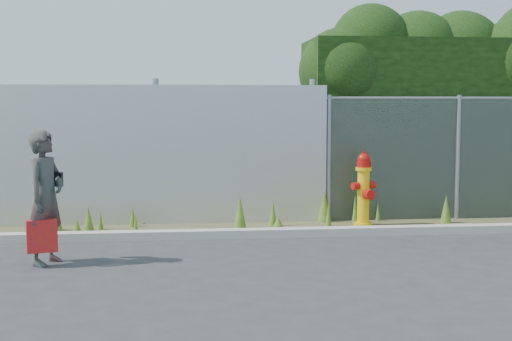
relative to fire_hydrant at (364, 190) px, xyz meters
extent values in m
plane|color=#313133|center=(-1.50, -2.50, -0.57)|extent=(80.00, 80.00, 0.00)
cube|color=#AEA99D|center=(-1.50, -0.70, -0.51)|extent=(16.00, 0.22, 0.12)
cube|color=brown|center=(-1.50, -0.10, -0.57)|extent=(16.00, 1.20, 0.01)
cone|color=#44671F|center=(-3.56, 0.29, -0.41)|extent=(0.12, 0.12, 0.33)
cone|color=#44671F|center=(-0.55, -0.01, -0.37)|extent=(0.10, 0.10, 0.39)
cone|color=#44671F|center=(-0.53, 0.43, -0.32)|extent=(0.22, 0.22, 0.51)
cone|color=#44671F|center=(-4.61, -0.30, -0.43)|extent=(0.17, 0.17, 0.28)
cone|color=#44671F|center=(-4.03, 0.08, -0.43)|extent=(0.09, 0.09, 0.29)
cone|color=#44671F|center=(-1.95, -0.29, -0.30)|extent=(0.21, 0.21, 0.53)
cone|color=#44671F|center=(-4.17, -0.16, -0.37)|extent=(0.18, 0.18, 0.40)
cone|color=#44671F|center=(-4.36, -0.03, -0.48)|extent=(0.12, 0.12, 0.19)
cone|color=#44671F|center=(-0.09, 0.16, -0.33)|extent=(0.10, 0.10, 0.47)
cone|color=#44671F|center=(0.35, 0.41, -0.42)|extent=(0.09, 0.09, 0.30)
cone|color=#44671F|center=(-3.40, 0.52, -0.40)|extent=(0.13, 0.13, 0.34)
cone|color=#44671F|center=(-3.47, -0.43, -0.41)|extent=(0.08, 0.08, 0.33)
cone|color=#44671F|center=(-4.67, 0.07, -0.39)|extent=(0.18, 0.18, 0.37)
cone|color=#44671F|center=(-1.40, -0.44, -0.45)|extent=(0.23, 0.23, 0.25)
cone|color=#44671F|center=(-1.40, 0.12, -0.37)|extent=(0.13, 0.13, 0.40)
cone|color=#44671F|center=(1.38, 0.11, -0.35)|extent=(0.18, 0.18, 0.45)
cube|color=#B9BCC1|center=(-4.75, 0.50, 0.53)|extent=(8.50, 0.08, 2.20)
cylinder|color=gray|center=(-3.20, 0.62, 0.58)|extent=(0.10, 0.10, 2.30)
cylinder|color=gray|center=(-0.70, 0.62, 0.58)|extent=(0.10, 0.10, 2.30)
cylinder|color=gray|center=(-0.45, 0.50, 0.45)|extent=(0.07, 0.07, 2.05)
cylinder|color=gray|center=(1.70, 0.50, 0.45)|extent=(0.07, 0.07, 2.05)
cube|color=black|center=(3.05, 1.50, 0.93)|extent=(7.30, 1.60, 3.00)
sphere|color=black|center=(-0.05, 1.30, 1.88)|extent=(1.50, 1.50, 1.50)
sphere|color=black|center=(0.51, 1.59, 2.37)|extent=(1.40, 1.40, 1.40)
sphere|color=black|center=(1.38, 1.66, 2.21)|extent=(1.53, 1.53, 1.53)
sphere|color=black|center=(2.18, 1.70, 2.23)|extent=(1.51, 1.51, 1.51)
cylinder|color=yellow|center=(0.00, 0.01, -0.54)|extent=(0.29, 0.29, 0.06)
cylinder|color=yellow|center=(0.00, 0.01, -0.13)|extent=(0.19, 0.19, 0.88)
cylinder|color=yellow|center=(0.00, 0.01, 0.33)|extent=(0.25, 0.25, 0.05)
cylinder|color=#B20F0A|center=(0.00, 0.01, 0.40)|extent=(0.22, 0.22, 0.10)
sphere|color=#B20F0A|center=(0.00, 0.01, 0.48)|extent=(0.20, 0.20, 0.20)
cylinder|color=#B20F0A|center=(0.00, 0.01, 0.58)|extent=(0.05, 0.05, 0.05)
cylinder|color=#B20F0A|center=(-0.15, 0.01, 0.07)|extent=(0.10, 0.11, 0.11)
cylinder|color=#B20F0A|center=(0.15, 0.01, 0.07)|extent=(0.10, 0.11, 0.11)
cylinder|color=#B20F0A|center=(0.00, -0.14, -0.05)|extent=(0.16, 0.12, 0.16)
imported|color=#0E5D52|center=(-4.42, -2.10, 0.23)|extent=(0.59, 0.69, 1.60)
cube|color=#A82D09|center=(-4.45, -2.27, -0.20)|extent=(0.35, 0.13, 0.38)
cylinder|color=#A82D09|center=(-4.45, -2.27, 0.05)|extent=(0.16, 0.01, 0.01)
cube|color=black|center=(-4.37, -1.89, 0.42)|extent=(0.23, 0.09, 0.17)
camera|label=1|loc=(-2.83, -10.71, 1.34)|focal=50.00mm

